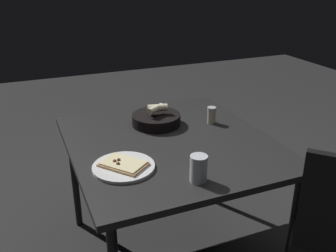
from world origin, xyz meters
name	(u,v)px	position (x,y,z in m)	size (l,w,h in m)	color
dining_table	(170,151)	(0.00, 0.00, 0.65)	(1.05, 0.96, 0.71)	black
pizza_plate	(124,166)	(-0.18, 0.29, 0.72)	(0.27, 0.27, 0.04)	silver
bread_basket	(156,119)	(0.21, -0.01, 0.74)	(0.26, 0.26, 0.11)	black
beer_glass	(198,170)	(-0.39, 0.04, 0.76)	(0.07, 0.07, 0.11)	silver
pepper_shaker	(211,116)	(0.12, -0.29, 0.75)	(0.05, 0.05, 0.09)	#BFB299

